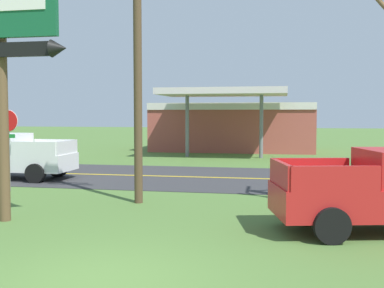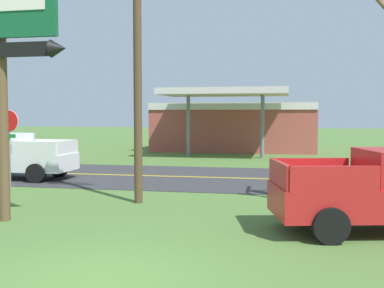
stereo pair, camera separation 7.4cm
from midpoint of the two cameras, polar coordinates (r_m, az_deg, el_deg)
name	(u,v)px [view 1 (the left image)]	position (r m, az deg, el deg)	size (l,w,h in m)	color
ground_plane	(100,281)	(8.37, -11.26, -15.91)	(180.00, 180.00, 0.00)	#4C7033
road_asphalt	(214,178)	(20.70, 2.56, -4.09)	(140.00, 8.00, 0.02)	#333335
road_centre_line	(214,177)	(20.69, 2.56, -4.05)	(126.00, 0.20, 0.01)	gold
motel_sign	(0,31)	(13.18, -22.33, 12.47)	(3.55, 0.54, 6.90)	brown
stop_sign	(8,135)	(18.26, -21.45, 0.99)	(0.80, 0.08, 2.95)	slate
utility_pole	(138,64)	(14.88, -6.73, 9.62)	(2.06, 0.26, 8.08)	brown
gas_station	(233,125)	(36.03, 4.92, 2.27)	(12.00, 11.50, 4.40)	#A84C42
pickup_white_on_road	(11,157)	(21.70, -21.12, -1.44)	(5.20, 2.24, 1.96)	silver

